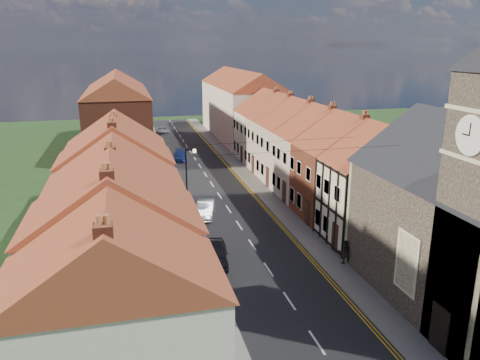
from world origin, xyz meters
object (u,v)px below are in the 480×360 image
(lamppost, at_px, (188,180))
(car_mid, at_px, (205,209))
(car_distant, at_px, (162,130))
(pedestrian_right, at_px, (345,252))
(car_far, at_px, (180,155))
(church, at_px, (477,206))
(pedestrian_left, at_px, (223,289))
(car_near, at_px, (215,254))
(pedestrian_left_b, at_px, (198,228))

(lamppost, height_order, car_mid, lamppost)
(car_distant, bearing_deg, pedestrian_right, -85.16)
(lamppost, distance_m, car_far, 21.90)
(church, xyz_separation_m, car_mid, (-11.64, 17.45, -5.22))
(lamppost, xyz_separation_m, pedestrian_left, (0.11, -13.38, -2.62))
(car_near, xyz_separation_m, car_distant, (0.72, 49.73, -0.17))
(lamppost, relative_size, car_mid, 1.51)
(car_far, xyz_separation_m, car_distant, (-0.58, 19.86, -0.06))
(car_distant, height_order, pedestrian_left_b, pedestrian_left_b)
(pedestrian_left_b, bearing_deg, pedestrian_right, -31.52)
(church, bearing_deg, car_near, 146.15)
(car_far, bearing_deg, lamppost, -88.67)
(car_mid, xyz_separation_m, pedestrian_right, (7.38, -11.28, 0.27))
(church, relative_size, pedestrian_left_b, 9.48)
(lamppost, bearing_deg, church, -51.70)
(car_distant, height_order, pedestrian_right, pedestrian_right)
(car_near, bearing_deg, church, -24.77)
(car_far, bearing_deg, car_near, -86.11)
(pedestrian_left, bearing_deg, car_near, 93.83)
(church, height_order, pedestrian_right, church)
(car_mid, relative_size, pedestrian_left_b, 2.47)
(church, distance_m, car_far, 40.26)
(car_mid, height_order, car_far, car_mid)
(lamppost, height_order, car_far, lamppost)
(lamppost, relative_size, pedestrian_left, 3.76)
(church, xyz_separation_m, lamppost, (-13.17, 16.68, -2.34))
(car_far, relative_size, pedestrian_left_b, 2.58)
(car_near, bearing_deg, car_distant, 98.25)
(car_near, height_order, pedestrian_left_b, pedestrian_left_b)
(lamppost, bearing_deg, car_distant, 88.16)
(car_near, relative_size, pedestrian_left, 2.60)
(lamppost, distance_m, pedestrian_left, 13.63)
(car_mid, bearing_deg, pedestrian_left_b, -91.06)
(church, distance_m, car_near, 15.98)
(pedestrian_right, bearing_deg, pedestrian_left, 28.14)
(car_distant, height_order, pedestrian_left, pedestrian_left)
(church, xyz_separation_m, pedestrian_right, (-4.26, 6.17, -4.95))
(car_mid, distance_m, pedestrian_left, 14.23)
(car_distant, xyz_separation_m, pedestrian_left, (-1.22, -54.86, 0.38))
(car_far, xyz_separation_m, pedestrian_right, (7.00, -32.12, 0.32))
(car_near, distance_m, pedestrian_left, 5.16)
(car_near, xyz_separation_m, car_mid, (0.92, 9.03, -0.05))
(car_mid, distance_m, car_far, 20.85)
(car_mid, height_order, pedestrian_left, pedestrian_left)
(car_distant, distance_m, pedestrian_left_b, 45.56)
(car_near, distance_m, car_distant, 49.74)
(lamppost, bearing_deg, pedestrian_left, -89.52)
(car_mid, relative_size, car_far, 0.96)
(car_near, bearing_deg, pedestrian_left_b, 105.89)
(pedestrian_left, xyz_separation_m, pedestrian_left_b, (0.00, 9.32, 0.00))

